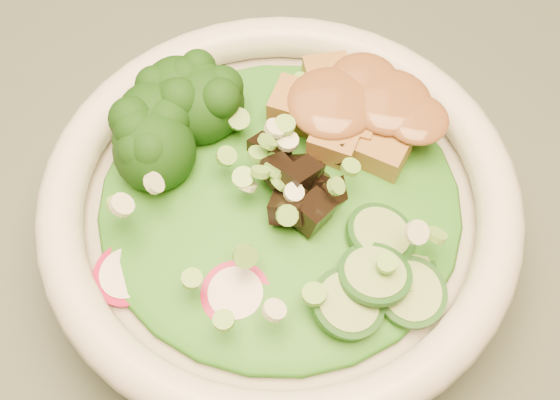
# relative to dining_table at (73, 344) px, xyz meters

# --- Properties ---
(dining_table) EXTENTS (1.20, 0.80, 0.75)m
(dining_table) POSITION_rel_dining_table_xyz_m (0.00, 0.00, 0.00)
(dining_table) COLOR black
(dining_table) RESTS_ON ground
(salad_bowl) EXTENTS (0.25, 0.25, 0.07)m
(salad_bowl) POSITION_rel_dining_table_xyz_m (0.14, 0.04, 0.15)
(salad_bowl) COLOR silver
(salad_bowl) RESTS_ON dining_table
(lettuce_bed) EXTENTS (0.19, 0.19, 0.02)m
(lettuce_bed) POSITION_rel_dining_table_xyz_m (0.14, 0.04, 0.17)
(lettuce_bed) COLOR #1C6415
(lettuce_bed) RESTS_ON salad_bowl
(broccoli_florets) EXTENTS (0.08, 0.08, 0.04)m
(broccoli_florets) POSITION_rel_dining_table_xyz_m (0.09, 0.07, 0.19)
(broccoli_florets) COLOR black
(broccoli_florets) RESTS_ON salad_bowl
(radish_slices) EXTENTS (0.11, 0.05, 0.02)m
(radish_slices) POSITION_rel_dining_table_xyz_m (0.11, -0.02, 0.17)
(radish_slices) COLOR maroon
(radish_slices) RESTS_ON salad_bowl
(cucumber_slices) EXTENTS (0.07, 0.07, 0.03)m
(cucumber_slices) POSITION_rel_dining_table_xyz_m (0.19, 0.00, 0.18)
(cucumber_slices) COLOR #97BE69
(cucumber_slices) RESTS_ON salad_bowl
(mushroom_heap) EXTENTS (0.07, 0.07, 0.04)m
(mushroom_heap) POSITION_rel_dining_table_xyz_m (0.15, 0.05, 0.18)
(mushroom_heap) COLOR black
(mushroom_heap) RESTS_ON salad_bowl
(tofu_cubes) EXTENTS (0.09, 0.07, 0.03)m
(tofu_cubes) POSITION_rel_dining_table_xyz_m (0.18, 0.09, 0.18)
(tofu_cubes) COLOR olive
(tofu_cubes) RESTS_ON salad_bowl
(peanut_sauce) EXTENTS (0.07, 0.05, 0.02)m
(peanut_sauce) POSITION_rel_dining_table_xyz_m (0.18, 0.09, 0.19)
(peanut_sauce) COLOR brown
(peanut_sauce) RESTS_ON tofu_cubes
(scallion_garnish) EXTENTS (0.18, 0.18, 0.02)m
(scallion_garnish) POSITION_rel_dining_table_xyz_m (0.14, 0.04, 0.19)
(scallion_garnish) COLOR #66A93B
(scallion_garnish) RESTS_ON salad_bowl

